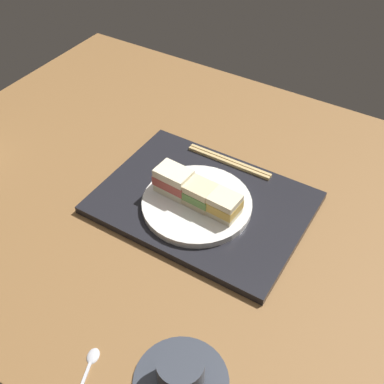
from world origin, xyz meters
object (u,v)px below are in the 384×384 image
Objects in this scene: sandwich_middle at (197,193)px; sandwich_far at (174,181)px; chopsticks_pair at (229,161)px; sandwich_plate at (197,204)px; sandwich_near at (221,204)px; coffee_cup at (181,375)px; teaspoon at (90,363)px.

sandwich_far is (5.66, -0.18, 0.41)cm from sandwich_middle.
sandwich_middle is 0.39× the size of chopsticks_pair.
sandwich_near reaches higher than sandwich_plate.
sandwich_plate is at bearing -62.71° from coffee_cup.
sandwich_far is at bearing -1.78° from sandwich_near.
chopsticks_pair is 51.00cm from coffee_cup.
sandwich_near is 11.33cm from sandwich_far.
teaspoon is (-3.87, 52.85, -1.71)cm from chopsticks_pair.
chopsticks_pair is at bearing -85.81° from teaspoon.
coffee_cup is at bearing 110.27° from chopsticks_pair.
sandwich_plate reaches higher than chopsticks_pair.
chopsticks_pair is (-4.60, -15.47, -3.92)cm from sandwich_far.
sandwich_near is 5.66cm from sandwich_middle.
sandwich_plate is at bearing -85.68° from teaspoon.
sandwich_plate is at bearing -1.78° from sandwich_near.
chopsticks_pair is at bearing -86.12° from sandwich_middle.
coffee_cup is (-16.61, 32.19, -2.96)cm from sandwich_middle.
teaspoon is at bearing 85.60° from sandwich_near.
chopsticks_pair is at bearing -106.54° from sandwich_far.
sandwich_middle is (0.00, -0.00, 3.13)cm from sandwich_plate.
sandwich_far reaches higher than teaspoon.
sandwich_middle reaches higher than chopsticks_pair.
chopsticks_pair is (1.06, -15.65, -0.38)cm from sandwich_plate.
sandwich_middle reaches higher than sandwich_plate.
chopsticks_pair is at bearing -86.12° from sandwich_plate.
sandwich_near is at bearing 178.22° from sandwich_middle.
sandwich_far reaches higher than coffee_cup.
sandwich_near is 0.77× the size of teaspoon.
sandwich_middle is (5.66, -0.18, 0.04)cm from sandwich_near.
sandwich_middle reaches higher than teaspoon.
coffee_cup is (-16.61, 32.19, 0.18)cm from sandwich_plate.
sandwich_far reaches higher than sandwich_plate.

